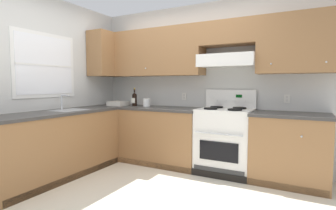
{
  "coord_description": "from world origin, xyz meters",
  "views": [
    {
      "loc": [
        1.76,
        -2.41,
        1.28
      ],
      "look_at": [
        0.11,
        0.7,
        1.0
      ],
      "focal_mm": 28.0,
      "sensor_mm": 36.0,
      "label": 1
    }
  ],
  "objects_px": {
    "bowl": "(118,104)",
    "paper_towel_roll": "(147,102)",
    "wine_bottle": "(135,99)",
    "stove": "(225,140)"
  },
  "relations": [
    {
      "from": "wine_bottle",
      "to": "paper_towel_roll",
      "type": "xyz_separation_m",
      "value": [
        0.25,
        -0.0,
        -0.05
      ]
    },
    {
      "from": "stove",
      "to": "bowl",
      "type": "height_order",
      "value": "stove"
    },
    {
      "from": "wine_bottle",
      "to": "bowl",
      "type": "xyz_separation_m",
      "value": [
        -0.3,
        -0.08,
        -0.1
      ]
    },
    {
      "from": "bowl",
      "to": "paper_towel_roll",
      "type": "relative_size",
      "value": 2.15
    },
    {
      "from": "stove",
      "to": "paper_towel_roll",
      "type": "height_order",
      "value": "stove"
    },
    {
      "from": "stove",
      "to": "paper_towel_roll",
      "type": "relative_size",
      "value": 8.91
    },
    {
      "from": "wine_bottle",
      "to": "paper_towel_roll",
      "type": "relative_size",
      "value": 2.28
    },
    {
      "from": "wine_bottle",
      "to": "paper_towel_roll",
      "type": "distance_m",
      "value": 0.25
    },
    {
      "from": "stove",
      "to": "bowl",
      "type": "distance_m",
      "value": 1.94
    },
    {
      "from": "stove",
      "to": "wine_bottle",
      "type": "height_order",
      "value": "wine_bottle"
    }
  ]
}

